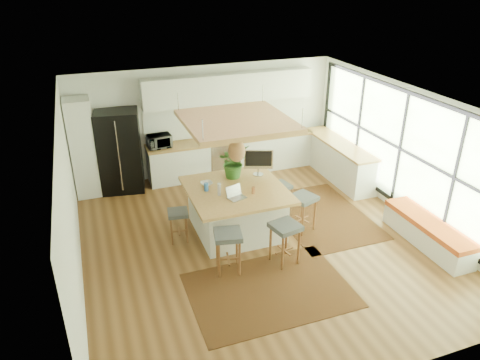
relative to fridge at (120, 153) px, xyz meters
name	(u,v)px	position (x,y,z in m)	size (l,w,h in m)	color
floor	(258,240)	(2.17, -3.15, -0.93)	(7.00, 7.00, 0.00)	brown
ceiling	(261,104)	(2.17, -3.15, 1.78)	(7.00, 7.00, 0.00)	white
wall_back	(206,120)	(2.17, 0.35, 0.42)	(6.50, 6.50, 0.00)	white
wall_front	(375,299)	(2.17, -6.65, 0.42)	(6.50, 6.50, 0.00)	white
wall_left	(70,207)	(-1.08, -3.15, 0.42)	(7.00, 7.00, 0.00)	white
wall_right	(408,154)	(5.42, -3.15, 0.42)	(7.00, 7.00, 0.00)	white
window_wall	(407,152)	(5.39, -3.15, 0.47)	(0.10, 6.20, 2.60)	black
pantry	(83,148)	(-0.78, 0.03, 0.20)	(0.55, 0.60, 2.25)	silver
back_counter_base	(232,156)	(2.72, 0.03, -0.49)	(4.20, 0.60, 0.88)	silver
back_counter_top	(232,139)	(2.72, 0.03, -0.03)	(4.24, 0.64, 0.05)	#A4733A
backsplash	(228,118)	(2.72, 0.33, 0.43)	(4.20, 0.02, 0.80)	white
upper_cabinets	(229,88)	(2.72, 0.17, 1.22)	(4.20, 0.34, 0.70)	silver
range	(222,155)	(2.47, 0.03, -0.43)	(0.76, 0.62, 1.00)	#A5A5AA
right_counter_base	(338,161)	(5.10, -1.15, -0.49)	(0.60, 2.50, 0.88)	silver
right_counter_top	(340,143)	(5.10, -1.15, -0.03)	(0.64, 2.54, 0.05)	#A4733A
window_bench	(428,233)	(5.12, -4.35, -0.68)	(0.52, 2.00, 0.50)	silver
ceiling_panel	(237,135)	(1.87, -2.75, 1.12)	(1.86, 1.86, 0.80)	#A4733A
rug_near	(270,290)	(1.78, -4.59, -0.92)	(2.60, 1.80, 0.01)	black
rug_right	(321,215)	(3.77, -2.72, -0.92)	(1.80, 2.60, 0.01)	black
fridge	(120,153)	(0.00, 0.00, 0.00)	(0.95, 0.74, 1.91)	black
island	(236,210)	(1.89, -2.66, -0.46)	(1.85, 1.85, 0.93)	#A4733A
stool_near_left	(228,253)	(1.32, -3.86, -0.57)	(0.46, 0.46, 0.77)	#3D4144
stool_near_right	(284,245)	(2.33, -3.96, -0.57)	(0.46, 0.46, 0.78)	#3D4144
stool_right_front	(302,214)	(3.13, -3.08, -0.57)	(0.45, 0.45, 0.76)	#3D4144
stool_right_back	(280,198)	(2.99, -2.29, -0.57)	(0.40, 0.40, 0.67)	#3D4144
stool_left_side	(179,224)	(0.74, -2.62, -0.57)	(0.38, 0.38, 0.63)	#3D4144
laptop	(237,193)	(1.77, -3.04, 0.12)	(0.32, 0.34, 0.24)	#A5A5AA
monitor	(258,163)	(2.52, -2.21, 0.26)	(0.60, 0.21, 0.56)	#A5A5AA
microwave	(159,140)	(0.92, 0.03, 0.19)	(0.55, 0.30, 0.37)	#A5A5AA
island_plant	(233,165)	(2.01, -2.13, 0.26)	(0.59, 0.66, 0.52)	#1E4C19
island_bowl	(207,184)	(1.40, -2.30, 0.03)	(0.23, 0.23, 0.06)	white
island_bottle_0	(207,186)	(1.34, -2.56, 0.10)	(0.07, 0.07, 0.19)	blue
island_bottle_1	(219,191)	(1.49, -2.81, 0.10)	(0.07, 0.07, 0.19)	silver
island_bottle_2	(254,189)	(2.14, -2.96, 0.10)	(0.07, 0.07, 0.19)	#A66237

